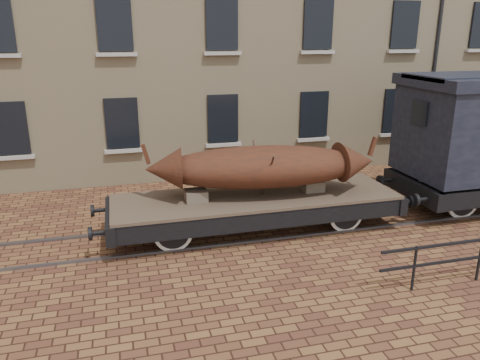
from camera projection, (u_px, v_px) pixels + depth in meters
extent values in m
plane|color=#4E2B1E|center=(229.00, 233.00, 12.51)|extent=(90.00, 90.00, 0.00)
cube|color=black|center=(10.00, 128.00, 14.94)|extent=(1.10, 0.12, 1.70)
cube|color=#A8A39B|center=(14.00, 157.00, 15.17)|extent=(1.30, 0.18, 0.12)
cube|color=black|center=(122.00, 123.00, 15.80)|extent=(1.10, 0.12, 1.70)
cube|color=#A8A39B|center=(124.00, 151.00, 16.03)|extent=(1.30, 0.18, 0.12)
cube|color=black|center=(223.00, 118.00, 16.66)|extent=(1.10, 0.12, 1.70)
cube|color=#A8A39B|center=(224.00, 145.00, 16.89)|extent=(1.30, 0.18, 0.12)
cube|color=black|center=(314.00, 114.00, 17.52)|extent=(1.10, 0.12, 1.70)
cube|color=#A8A39B|center=(313.00, 139.00, 17.75)|extent=(1.30, 0.18, 0.12)
cube|color=black|center=(396.00, 110.00, 18.38)|extent=(1.10, 0.12, 1.70)
cube|color=#A8A39B|center=(395.00, 134.00, 18.61)|extent=(1.30, 0.18, 0.12)
cube|color=black|center=(471.00, 107.00, 19.24)|extent=(1.10, 0.12, 1.70)
cube|color=#A8A39B|center=(469.00, 130.00, 19.47)|extent=(1.30, 0.18, 0.12)
cube|color=black|center=(114.00, 23.00, 14.84)|extent=(1.10, 0.12, 1.70)
cube|color=#A8A39B|center=(117.00, 54.00, 15.07)|extent=(1.30, 0.18, 0.12)
cube|color=black|center=(222.00, 24.00, 15.70)|extent=(1.10, 0.12, 1.70)
cube|color=#A8A39B|center=(223.00, 53.00, 15.93)|extent=(1.30, 0.18, 0.12)
cube|color=black|center=(318.00, 24.00, 16.56)|extent=(1.10, 0.12, 1.70)
cube|color=#A8A39B|center=(317.00, 52.00, 16.79)|extent=(1.30, 0.18, 0.12)
cube|color=black|center=(405.00, 25.00, 17.42)|extent=(1.10, 0.12, 1.70)
cube|color=#A8A39B|center=(403.00, 51.00, 17.65)|extent=(1.30, 0.18, 0.12)
cube|color=#59595E|center=(236.00, 243.00, 11.83)|extent=(30.00, 0.08, 0.06)
cube|color=#59595E|center=(223.00, 222.00, 13.16)|extent=(30.00, 0.08, 0.06)
cylinder|color=black|center=(414.00, 268.00, 9.59)|extent=(0.06, 0.06, 1.00)
cylinder|color=black|center=(480.00, 259.00, 9.99)|extent=(0.06, 0.06, 1.00)
cube|color=brown|center=(256.00, 197.00, 12.41)|extent=(7.51, 2.20, 0.12)
cube|color=black|center=(268.00, 220.00, 11.54)|extent=(7.51, 0.16, 0.45)
cube|color=black|center=(245.00, 194.00, 13.42)|extent=(7.51, 0.16, 0.45)
cube|color=black|center=(110.00, 220.00, 11.55)|extent=(0.22, 2.30, 0.45)
cylinder|color=black|center=(98.00, 233.00, 10.79)|extent=(0.35, 0.10, 0.10)
cylinder|color=black|center=(90.00, 234.00, 10.75)|extent=(0.08, 0.32, 0.32)
cylinder|color=black|center=(99.00, 210.00, 12.18)|extent=(0.35, 0.10, 0.10)
cylinder|color=black|center=(92.00, 211.00, 12.14)|extent=(0.08, 0.32, 0.32)
cube|color=black|center=(381.00, 194.00, 13.40)|extent=(0.22, 2.30, 0.45)
cylinder|color=black|center=(405.00, 202.00, 12.78)|extent=(0.35, 0.10, 0.10)
cylinder|color=black|center=(410.00, 201.00, 12.82)|extent=(0.08, 0.32, 0.32)
cylinder|color=black|center=(376.00, 185.00, 14.16)|extent=(0.35, 0.10, 0.10)
cylinder|color=black|center=(381.00, 185.00, 14.21)|extent=(0.08, 0.32, 0.32)
cylinder|color=black|center=(170.00, 222.00, 11.98)|extent=(0.10, 1.90, 0.10)
cylinder|color=silver|center=(173.00, 233.00, 11.31)|extent=(0.96, 0.07, 0.96)
cylinder|color=black|center=(173.00, 233.00, 11.31)|extent=(0.79, 0.10, 0.79)
cube|color=black|center=(173.00, 226.00, 11.13)|extent=(0.90, 0.08, 0.10)
cylinder|color=silver|center=(167.00, 212.00, 12.64)|extent=(0.96, 0.07, 0.96)
cylinder|color=black|center=(167.00, 212.00, 12.64)|extent=(0.79, 0.10, 0.79)
cube|color=black|center=(166.00, 202.00, 12.68)|extent=(0.90, 0.08, 0.10)
cylinder|color=black|center=(334.00, 206.00, 13.11)|extent=(0.10, 1.90, 0.10)
cylinder|color=silver|center=(346.00, 215.00, 12.45)|extent=(0.96, 0.07, 0.96)
cylinder|color=black|center=(346.00, 215.00, 12.45)|extent=(0.79, 0.10, 0.79)
cube|color=black|center=(349.00, 208.00, 12.27)|extent=(0.90, 0.08, 0.10)
cylinder|color=silver|center=(323.00, 197.00, 13.78)|extent=(0.96, 0.07, 0.96)
cylinder|color=black|center=(323.00, 197.00, 13.78)|extent=(0.79, 0.10, 0.79)
cube|color=black|center=(322.00, 188.00, 13.81)|extent=(0.90, 0.08, 0.10)
cube|color=black|center=(256.00, 211.00, 12.52)|extent=(4.01, 0.06, 0.06)
cube|color=brown|center=(196.00, 195.00, 11.95)|extent=(0.55, 0.50, 0.28)
cube|color=brown|center=(312.00, 185.00, 12.74)|extent=(0.55, 0.50, 0.28)
ellipsoid|color=#4D2212|center=(263.00, 167.00, 12.20)|extent=(5.56, 2.31, 1.08)
cone|color=#4D2212|center=(163.00, 169.00, 11.84)|extent=(1.05, 1.13, 1.02)
cube|color=#4D2212|center=(146.00, 154.00, 11.66)|extent=(0.23, 0.14, 0.52)
cone|color=#4D2212|center=(356.00, 161.00, 12.53)|extent=(1.05, 1.13, 1.02)
cube|color=#4D2212|center=(373.00, 146.00, 12.46)|extent=(0.23, 0.14, 0.52)
cylinder|color=#3D2C24|center=(268.00, 176.00, 11.84)|extent=(0.05, 0.92, 1.31)
cylinder|color=#3D2C24|center=(258.00, 167.00, 12.64)|extent=(0.05, 0.92, 1.31)
cube|color=black|center=(477.00, 169.00, 15.57)|extent=(6.67, 0.18, 0.50)
cube|color=black|center=(412.00, 189.00, 13.63)|extent=(0.24, 2.67, 0.50)
cylinder|color=black|center=(415.00, 200.00, 12.68)|extent=(0.09, 0.36, 0.36)
cylinder|color=black|center=(380.00, 181.00, 14.32)|extent=(0.09, 0.36, 0.36)
cylinder|color=black|center=(447.00, 193.00, 14.00)|extent=(0.11, 2.11, 0.11)
cylinder|color=silver|center=(463.00, 201.00, 13.34)|extent=(1.07, 0.08, 1.07)
cylinder|color=black|center=(463.00, 201.00, 13.34)|extent=(0.88, 0.11, 0.88)
cylinder|color=silver|center=(431.00, 186.00, 14.66)|extent=(1.07, 0.08, 1.07)
cylinder|color=black|center=(431.00, 186.00, 14.66)|extent=(0.88, 0.11, 0.88)
cube|color=black|center=(420.00, 113.00, 12.95)|extent=(0.09, 0.67, 0.67)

